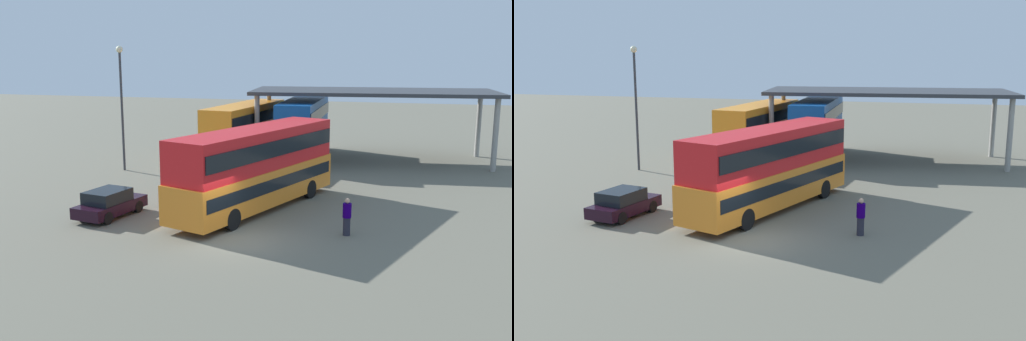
# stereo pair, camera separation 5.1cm
# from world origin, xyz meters

# --- Properties ---
(ground_plane) EXTENTS (140.00, 140.00, 0.00)m
(ground_plane) POSITION_xyz_m (0.00, 0.00, 0.00)
(ground_plane) COLOR #686555
(double_decker_main) EXTENTS (6.11, 11.67, 4.12)m
(double_decker_main) POSITION_xyz_m (-0.47, 5.01, 2.26)
(double_decker_main) COLOR orange
(double_decker_main) RESTS_ON ground_plane
(parked_hatchback) EXTENTS (2.33, 4.00, 1.35)m
(parked_hatchback) POSITION_xyz_m (-6.95, 1.81, 0.67)
(parked_hatchback) COLOR black
(parked_hatchback) RESTS_ON ground_plane
(double_decker_near_canopy) EXTENTS (3.76, 10.65, 4.05)m
(double_decker_near_canopy) POSITION_xyz_m (-4.93, 18.43, 2.23)
(double_decker_near_canopy) COLOR white
(double_decker_near_canopy) RESTS_ON ground_plane
(double_decker_mid_row) EXTENTS (2.83, 10.25, 4.34)m
(double_decker_mid_row) POSITION_xyz_m (-0.88, 19.98, 2.37)
(double_decker_mid_row) COLOR white
(double_decker_mid_row) RESTS_ON ground_plane
(depot_canopy) EXTENTS (17.68, 8.45, 5.10)m
(depot_canopy) POSITION_xyz_m (4.07, 20.34, 4.77)
(depot_canopy) COLOR #33353A
(depot_canopy) RESTS_ON ground_plane
(lamppost_tall) EXTENTS (0.44, 0.44, 8.19)m
(lamppost_tall) POSITION_xyz_m (-11.61, 12.34, 5.12)
(lamppost_tall) COLOR #33353A
(lamppost_tall) RESTS_ON ground_plane
(pedestrian_waiting) EXTENTS (0.38, 0.38, 1.66)m
(pedestrian_waiting) POSITION_xyz_m (4.46, 1.84, 0.83)
(pedestrian_waiting) COLOR #262633
(pedestrian_waiting) RESTS_ON ground_plane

